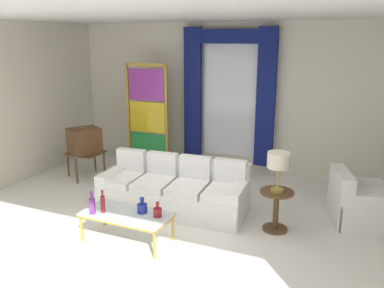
# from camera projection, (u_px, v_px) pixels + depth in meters

# --- Properties ---
(ground_plane) EXTENTS (16.00, 16.00, 0.00)m
(ground_plane) POSITION_uv_depth(u_px,v_px,m) (173.00, 229.00, 5.80)
(ground_plane) COLOR white
(wall_rear) EXTENTS (8.00, 0.12, 3.00)m
(wall_rear) POSITION_uv_depth(u_px,v_px,m) (238.00, 98.00, 8.12)
(wall_rear) COLOR silver
(wall_rear) RESTS_ON ground
(wall_left) EXTENTS (0.12, 7.00, 3.00)m
(wall_left) POSITION_uv_depth(u_px,v_px,m) (9.00, 104.00, 7.36)
(wall_left) COLOR silver
(wall_left) RESTS_ON ground
(ceiling_slab) EXTENTS (8.00, 7.60, 0.04)m
(ceiling_slab) POSITION_uv_depth(u_px,v_px,m) (195.00, 14.00, 5.73)
(ceiling_slab) COLOR white
(curtained_window) EXTENTS (2.00, 0.17, 2.70)m
(curtained_window) POSITION_uv_depth(u_px,v_px,m) (228.00, 87.00, 7.97)
(curtained_window) COLOR white
(curtained_window) RESTS_ON ground
(couch_white_long) EXTENTS (2.39, 1.06, 0.86)m
(couch_white_long) POSITION_uv_depth(u_px,v_px,m) (175.00, 190.00, 6.45)
(couch_white_long) COLOR white
(couch_white_long) RESTS_ON ground
(coffee_table) EXTENTS (1.21, 0.59, 0.41)m
(coffee_table) POSITION_uv_depth(u_px,v_px,m) (127.00, 216.00, 5.37)
(coffee_table) COLOR silver
(coffee_table) RESTS_ON ground
(bottle_blue_decanter) EXTENTS (0.11, 0.11, 0.21)m
(bottle_blue_decanter) POSITION_uv_depth(u_px,v_px,m) (158.00, 211.00, 5.24)
(bottle_blue_decanter) COLOR maroon
(bottle_blue_decanter) RESTS_ON coffee_table
(bottle_crystal_tall) EXTENTS (0.14, 0.14, 0.23)m
(bottle_crystal_tall) POSITION_uv_depth(u_px,v_px,m) (142.00, 207.00, 5.36)
(bottle_crystal_tall) COLOR navy
(bottle_crystal_tall) RESTS_ON coffee_table
(bottle_amber_squat) EXTENTS (0.08, 0.08, 0.31)m
(bottle_amber_squat) POSITION_uv_depth(u_px,v_px,m) (92.00, 205.00, 5.32)
(bottle_amber_squat) COLOR #753384
(bottle_amber_squat) RESTS_ON coffee_table
(bottle_ruby_flask) EXTENTS (0.06, 0.06, 0.32)m
(bottle_ruby_flask) POSITION_uv_depth(u_px,v_px,m) (103.00, 203.00, 5.36)
(bottle_ruby_flask) COLOR maroon
(bottle_ruby_flask) RESTS_ON coffee_table
(vintage_tv) EXTENTS (0.74, 0.76, 1.35)m
(vintage_tv) POSITION_uv_depth(u_px,v_px,m) (84.00, 142.00, 7.77)
(vintage_tv) COLOR brown
(vintage_tv) RESTS_ON ground
(armchair_white) EXTENTS (1.01, 1.00, 0.80)m
(armchair_white) POSITION_uv_depth(u_px,v_px,m) (357.00, 205.00, 5.94)
(armchair_white) COLOR white
(armchair_white) RESTS_ON ground
(stained_glass_divider) EXTENTS (0.95, 0.05, 2.20)m
(stained_glass_divider) POSITION_uv_depth(u_px,v_px,m) (147.00, 119.00, 8.25)
(stained_glass_divider) COLOR gold
(stained_glass_divider) RESTS_ON ground
(peacock_figurine) EXTENTS (0.44, 0.60, 0.50)m
(peacock_figurine) POSITION_uv_depth(u_px,v_px,m) (159.00, 166.00, 7.96)
(peacock_figurine) COLOR beige
(peacock_figurine) RESTS_ON ground
(round_side_table) EXTENTS (0.48, 0.48, 0.59)m
(round_side_table) POSITION_uv_depth(u_px,v_px,m) (276.00, 207.00, 5.69)
(round_side_table) COLOR brown
(round_side_table) RESTS_ON ground
(table_lamp_brass) EXTENTS (0.32, 0.32, 0.57)m
(table_lamp_brass) POSITION_uv_depth(u_px,v_px,m) (279.00, 162.00, 5.52)
(table_lamp_brass) COLOR #B29338
(table_lamp_brass) RESTS_ON round_side_table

